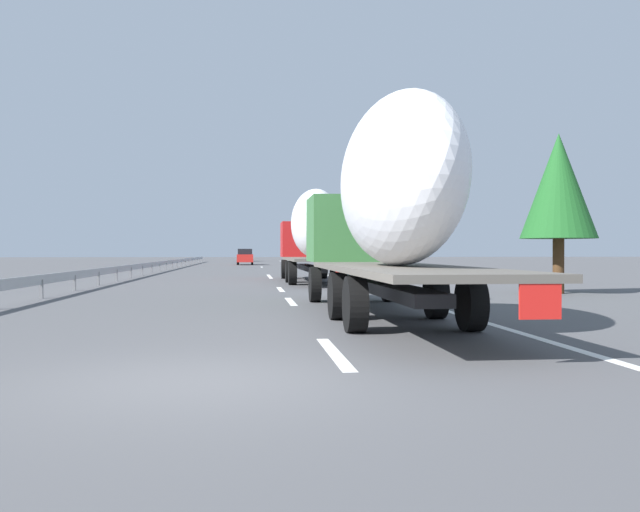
{
  "coord_description": "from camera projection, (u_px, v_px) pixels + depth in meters",
  "views": [
    {
      "loc": [
        -7.82,
        -0.54,
        1.5
      ],
      "look_at": [
        22.18,
        -3.74,
        1.29
      ],
      "focal_mm": 37.87,
      "sensor_mm": 36.0,
      "label": 1
    }
  ],
  "objects": [
    {
      "name": "car_blue_sedan",
      "position": [
        246.0,
        255.0,
        102.04
      ],
      "size": [
        4.43,
        1.79,
        1.84
      ],
      "color": "#28479E",
      "rests_on": "ground_plane"
    },
    {
      "name": "lane_stripe_0",
      "position": [
        334.0,
        353.0,
        9.91
      ],
      "size": [
        3.2,
        0.2,
        0.01
      ],
      "primitive_type": "cube",
      "color": "white",
      "rests_on": "ground_plane"
    },
    {
      "name": "tree_0",
      "position": [
        368.0,
        221.0,
        59.59
      ],
      "size": [
        2.65,
        2.65,
        6.72
      ],
      "color": "#472D19",
      "rests_on": "ground_plane"
    },
    {
      "name": "tree_1",
      "position": [
        349.0,
        223.0,
        69.55
      ],
      "size": [
        3.78,
        3.78,
        7.25
      ],
      "color": "#472D19",
      "rests_on": "ground_plane"
    },
    {
      "name": "tree_2",
      "position": [
        559.0,
        187.0,
        23.84
      ],
      "size": [
        2.67,
        2.67,
        5.68
      ],
      "color": "#472D19",
      "rests_on": "ground_plane"
    },
    {
      "name": "lane_stripe_3",
      "position": [
        270.0,
        277.0,
        38.49
      ],
      "size": [
        3.2,
        0.2,
        0.01
      ],
      "primitive_type": "cube",
      "color": "white",
      "rests_on": "ground_plane"
    },
    {
      "name": "road_sign",
      "position": [
        334.0,
        241.0,
        48.57
      ],
      "size": [
        0.1,
        0.9,
        3.28
      ],
      "color": "gray",
      "rests_on": "ground_plane"
    },
    {
      "name": "truck_trailing",
      "position": [
        386.0,
        202.0,
        14.99
      ],
      "size": [
        14.16,
        2.55,
        4.68
      ],
      "color": "#387038",
      "rests_on": "ground_plane"
    },
    {
      "name": "ground_plane",
      "position": [
        241.0,
        273.0,
        47.5
      ],
      "size": [
        260.0,
        260.0,
        0.0
      ],
      "primitive_type": "plane",
      "color": "#4C4C4F"
    },
    {
      "name": "lane_stripe_5",
      "position": [
        262.0,
        267.0,
        64.08
      ],
      "size": [
        3.2,
        0.2,
        0.01
      ],
      "primitive_type": "cube",
      "color": "white",
      "rests_on": "ground_plane"
    },
    {
      "name": "lane_stripe_4",
      "position": [
        269.0,
        275.0,
        41.76
      ],
      "size": [
        3.2,
        0.2,
        0.01
      ],
      "primitive_type": "cube",
      "color": "white",
      "rests_on": "ground_plane"
    },
    {
      "name": "car_red_compact",
      "position": [
        245.0,
        257.0,
        75.04
      ],
      "size": [
        4.59,
        1.79,
        1.78
      ],
      "color": "red",
      "rests_on": "ground_plane"
    },
    {
      "name": "truck_lead",
      "position": [
        312.0,
        232.0,
        32.32
      ],
      "size": [
        12.77,
        2.55,
        4.35
      ],
      "color": "#B21919",
      "rests_on": "ground_plane"
    },
    {
      "name": "guardrail_median",
      "position": [
        159.0,
        264.0,
        49.85
      ],
      "size": [
        94.0,
        0.1,
        0.76
      ],
      "color": "#9EA0A5",
      "rests_on": "ground_plane"
    },
    {
      "name": "edge_line_right",
      "position": [
        312.0,
        270.0,
        53.05
      ],
      "size": [
        110.0,
        0.2,
        0.01
      ],
      "primitive_type": "cube",
      "color": "white",
      "rests_on": "ground_plane"
    },
    {
      "name": "lane_stripe_1",
      "position": [
        291.0,
        301.0,
        20.07
      ],
      "size": [
        3.2,
        0.2,
        0.01
      ],
      "primitive_type": "cube",
      "color": "white",
      "rests_on": "ground_plane"
    },
    {
      "name": "lane_stripe_2",
      "position": [
        280.0,
        289.0,
        26.49
      ],
      "size": [
        3.2,
        0.2,
        0.01
      ],
      "primitive_type": "cube",
      "color": "white",
      "rests_on": "ground_plane"
    }
  ]
}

